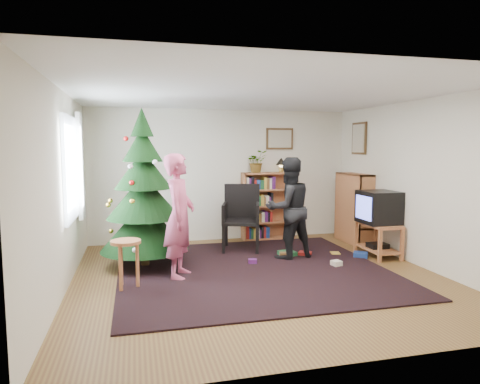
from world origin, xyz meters
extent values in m
plane|color=brown|center=(0.00, 0.00, 0.00)|extent=(5.00, 5.00, 0.00)
plane|color=white|center=(0.00, 0.00, 2.50)|extent=(5.00, 5.00, 0.00)
cube|color=silver|center=(0.00, 2.50, 1.25)|extent=(5.00, 0.02, 2.50)
cube|color=silver|center=(0.00, -2.50, 1.25)|extent=(5.00, 0.02, 2.50)
cube|color=silver|center=(-2.50, 0.00, 1.25)|extent=(0.02, 5.00, 2.50)
cube|color=silver|center=(2.50, 0.00, 1.25)|extent=(0.02, 5.00, 2.50)
cube|color=black|center=(0.00, 0.30, 0.01)|extent=(3.80, 3.60, 0.02)
cube|color=silver|center=(-2.47, 0.60, 1.50)|extent=(0.04, 1.20, 1.40)
cube|color=white|center=(-2.43, 1.30, 1.50)|extent=(0.06, 0.35, 1.60)
cube|color=#4C3319|center=(1.15, 2.48, 1.95)|extent=(0.55, 0.03, 0.42)
cube|color=beige|center=(1.15, 2.48, 1.95)|extent=(0.47, 0.01, 0.34)
cube|color=#4C3319|center=(2.48, 1.75, 1.95)|extent=(0.03, 0.50, 0.60)
cube|color=beige|center=(2.48, 1.75, 1.95)|extent=(0.01, 0.42, 0.52)
cylinder|color=#3F2816|center=(-1.52, 0.92, 0.13)|extent=(0.13, 0.13, 0.25)
cone|color=black|center=(-1.52, 0.92, 0.62)|extent=(1.30, 1.30, 0.74)
cone|color=black|center=(-1.52, 0.92, 1.06)|extent=(1.09, 1.09, 0.65)
cone|color=black|center=(-1.52, 0.92, 1.47)|extent=(0.84, 0.84, 0.58)
cone|color=black|center=(-1.52, 0.92, 1.83)|extent=(0.59, 0.59, 0.50)
cone|color=black|center=(-1.52, 0.92, 2.15)|extent=(0.34, 0.34, 0.42)
cube|color=#AF6C3E|center=(0.84, 2.34, 0.65)|extent=(0.95, 0.30, 1.30)
cube|color=#AF6C3E|center=(0.84, 2.34, 1.29)|extent=(0.95, 0.30, 0.03)
cube|color=#AF6C3E|center=(2.34, 1.64, 0.65)|extent=(0.30, 0.95, 1.30)
cube|color=#AF6C3E|center=(2.34, 1.64, 1.29)|extent=(0.30, 0.95, 0.03)
cube|color=#AF6C3E|center=(2.22, 0.61, 0.53)|extent=(0.45, 0.81, 0.04)
cube|color=#AF6C3E|center=(2.02, 0.23, 0.26)|extent=(0.05, 0.05, 0.51)
cube|color=#AF6C3E|center=(2.42, 0.23, 0.26)|extent=(0.05, 0.05, 0.51)
cube|color=#AF6C3E|center=(2.02, 0.98, 0.26)|extent=(0.05, 0.05, 0.51)
cube|color=#AF6C3E|center=(2.42, 0.98, 0.26)|extent=(0.05, 0.05, 0.51)
cube|color=#AF6C3E|center=(2.22, 0.61, 0.12)|extent=(0.41, 0.77, 0.03)
cube|color=black|center=(2.22, 0.61, 0.17)|extent=(0.30, 0.25, 0.08)
cube|color=black|center=(2.22, 0.61, 0.81)|extent=(0.55, 0.60, 0.53)
cube|color=#5C6CFC|center=(1.94, 0.61, 0.81)|extent=(0.01, 0.47, 0.38)
cube|color=black|center=(0.13, 1.50, 0.51)|extent=(0.78, 0.78, 0.05)
cube|color=black|center=(0.13, 1.78, 0.83)|extent=(0.61, 0.23, 0.62)
cube|color=black|center=(-0.16, 1.21, 0.25)|extent=(0.06, 0.06, 0.51)
cube|color=black|center=(0.41, 1.21, 0.25)|extent=(0.06, 0.06, 0.51)
cube|color=black|center=(-0.16, 1.78, 0.25)|extent=(0.06, 0.06, 0.51)
cube|color=black|center=(0.41, 1.78, 0.25)|extent=(0.06, 0.06, 0.51)
cylinder|color=#AF6C3E|center=(-1.77, -0.10, 0.61)|extent=(0.38, 0.38, 0.04)
cylinder|color=#AF6C3E|center=(-1.63, -0.10, 0.29)|extent=(0.05, 0.05, 0.58)
cylinder|color=#AF6C3E|center=(-1.84, 0.02, 0.29)|extent=(0.05, 0.05, 0.58)
cylinder|color=#AF6C3E|center=(-1.84, -0.22, 0.29)|extent=(0.05, 0.05, 0.58)
imported|color=#B5486B|center=(-1.06, 0.23, 0.85)|extent=(0.59, 0.72, 1.70)
imported|color=black|center=(0.74, 0.83, 0.81)|extent=(0.89, 0.75, 1.63)
imported|color=gray|center=(0.64, 2.34, 1.51)|extent=(0.42, 0.37, 0.43)
cylinder|color=#A57F33|center=(1.14, 2.34, 1.34)|extent=(0.09, 0.09, 0.09)
sphere|color=#FFD88C|center=(1.14, 2.34, 1.44)|extent=(0.09, 0.09, 0.09)
cone|color=black|center=(1.14, 2.34, 1.51)|extent=(0.21, 0.21, 0.14)
cube|color=#A51E19|center=(1.06, 0.89, 0.04)|extent=(0.20, 0.20, 0.08)
cube|color=navy|center=(1.89, 0.56, 0.04)|extent=(0.20, 0.20, 0.08)
cube|color=#1E592D|center=(0.77, 0.94, 0.04)|extent=(0.20, 0.20, 0.08)
cube|color=gold|center=(1.58, 0.85, 0.04)|extent=(0.20, 0.20, 0.08)
cube|color=brown|center=(0.66, 0.83, 0.04)|extent=(0.20, 0.20, 0.08)
cube|color=beige|center=(1.27, 0.18, 0.04)|extent=(0.20, 0.20, 0.08)
cube|color=#4C1959|center=(0.08, 0.61, 0.04)|extent=(0.20, 0.20, 0.08)
camera|label=1|loc=(-1.64, -5.55, 1.79)|focal=32.00mm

